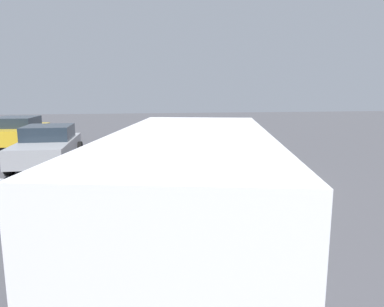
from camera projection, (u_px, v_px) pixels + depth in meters
name	position (u px, v px, depth m)	size (l,w,h in m)	color
ground_plane	(202.00, 185.00, 10.14)	(60.00, 60.00, 0.00)	#47474C
art_car_decorated	(203.00, 160.00, 10.07)	(4.71, 2.76, 1.58)	#D8BC7F
parked_van_behind_left	(191.00, 203.00, 4.73)	(5.36, 3.03, 2.11)	silver
parked_sedan_far_right	(18.00, 131.00, 16.51)	(4.03, 2.14, 1.40)	gold
parked_sedan_near_left	(178.00, 140.00, 13.68)	(4.48, 2.16, 1.43)	red
parked_sedan_far_left	(48.00, 146.00, 12.63)	(4.24, 2.05, 1.38)	gray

